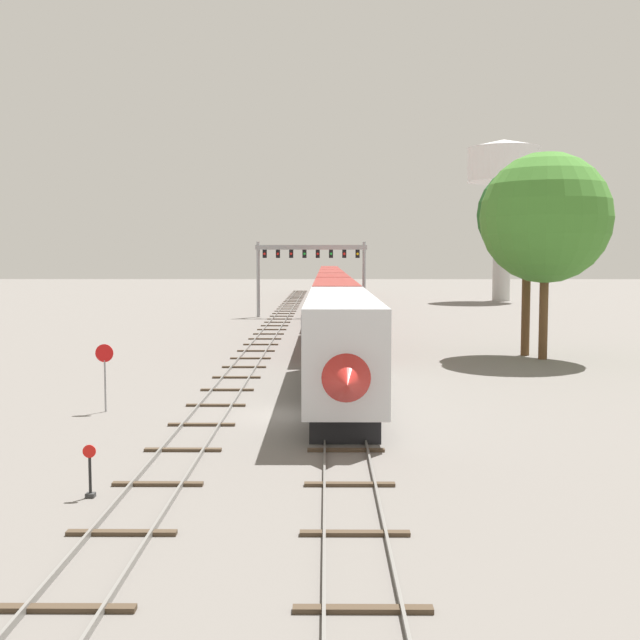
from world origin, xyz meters
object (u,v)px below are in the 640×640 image
at_px(passenger_train, 332,292).
at_px(trackside_tree_left, 528,215).
at_px(stop_sign, 105,368).
at_px(switch_stand, 90,479).
at_px(trackside_tree_mid, 546,218).
at_px(water_tower, 503,173).
at_px(signal_gantry, 311,261).

relative_size(passenger_train, trackside_tree_left, 10.02).
bearing_deg(stop_sign, passenger_train, 79.90).
bearing_deg(passenger_train, trackside_tree_left, -71.12).
xyz_separation_m(passenger_train, switch_stand, (-7.10, -68.01, -2.09)).
height_order(stop_sign, trackside_tree_left, trackside_tree_left).
height_order(switch_stand, stop_sign, stop_sign).
bearing_deg(trackside_tree_left, trackside_tree_mid, -72.13).
bearing_deg(water_tower, trackside_tree_left, -101.19).
bearing_deg(signal_gantry, water_tower, 49.11).
distance_m(passenger_train, trackside_tree_left, 39.50).
distance_m(switch_stand, stop_sign, 12.29).
relative_size(water_tower, trackside_tree_left, 1.88).
bearing_deg(stop_sign, trackside_tree_left, 40.52).
bearing_deg(trackside_tree_mid, switch_stand, -124.85).
relative_size(water_tower, switch_stand, 16.26).
xyz_separation_m(water_tower, trackside_tree_mid, (-12.29, -67.31, -9.90)).
height_order(water_tower, switch_stand, water_tower).
bearing_deg(signal_gantry, stop_sign, -98.39).
xyz_separation_m(water_tower, stop_sign, (-35.52, -84.65, -17.01)).
bearing_deg(switch_stand, trackside_tree_mid, 55.15).
height_order(passenger_train, trackside_tree_left, trackside_tree_left).
bearing_deg(trackside_tree_left, stop_sign, -139.48).
bearing_deg(signal_gantry, switch_stand, -94.30).
height_order(water_tower, trackside_tree_mid, water_tower).
xyz_separation_m(water_tower, trackside_tree_left, (-12.93, -65.33, -9.63)).
xyz_separation_m(passenger_train, signal_gantry, (-2.25, -3.58, 3.46)).
distance_m(signal_gantry, trackside_tree_left, 36.56).
height_order(signal_gantry, water_tower, water_tower).
xyz_separation_m(signal_gantry, switch_stand, (-4.85, -64.44, -5.56)).
distance_m(signal_gantry, trackside_tree_mid, 38.60).
xyz_separation_m(passenger_train, trackside_tree_mid, (13.23, -38.81, 6.38)).
distance_m(passenger_train, switch_stand, 68.42).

